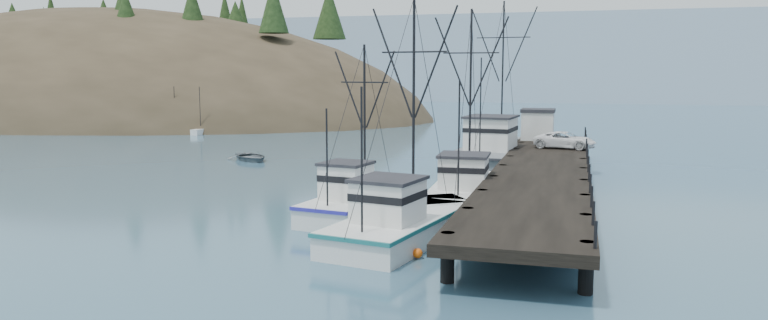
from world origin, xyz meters
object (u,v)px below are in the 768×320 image
Objects in this scene: pickup_truck at (565,140)px; motorboat at (251,160)px; trawler_near at (404,223)px; work_vessel at (497,154)px; trawler_far at (467,190)px; trawler_mid at (358,202)px; pier at (542,171)px; pier_shed at (538,124)px.

pickup_truck reaches higher than motorboat.
trawler_near is at bearing -97.37° from motorboat.
motorboat is at bearing -176.69° from work_vessel.
trawler_mid is at bearing -133.04° from trawler_far.
pickup_truck is (5.60, 14.76, 1.86)m from trawler_far.
pier is 3.62× the size of trawler_near.
work_vessel is at bearing 76.34° from trawler_mid.
trawler_far is at bearing 171.68° from pickup_truck.
pickup_truck is at bearing -47.52° from motorboat.
pier_shed is at bearing 81.96° from trawler_far.
trawler_far is at bearing -98.04° from pier_shed.
motorboat is (-20.86, 24.98, -0.82)m from trawler_near.
trawler_near is 32.15m from pier_shed.
work_vessel reaches higher than motorboat.
pickup_truck is (2.55, -6.88, -0.74)m from pier_shed.
trawler_far is 22.00m from pier_shed.
motorboat is at bearing 157.22° from pier.
trawler_mid is at bearing -136.24° from pier.
trawler_near is 0.98× the size of trawler_far.
pier is 13.75× the size of pier_shed.
pickup_truck is at bearing 61.89° from trawler_mid.
pier_shed reaches higher than motorboat.
trawler_mid is at bearing 130.81° from trawler_near.
pier_shed is at bearing 81.76° from trawler_near.
pier_shed is at bearing 32.81° from pickup_truck.
pier_shed is 0.65× the size of motorboat.
motorboat is (-26.81, 11.26, -1.69)m from pier.
trawler_mid is (-3.79, 4.39, -0.00)m from trawler_near.
pickup_truck is (1.18, 11.12, 0.99)m from pier.
pier_shed is (4.59, 31.72, 2.60)m from trawler_near.
trawler_near is at bearing 176.44° from pickup_truck.
work_vessel reaches higher than trawler_mid.
pickup_truck is 28.13m from motorboat.
trawler_far reaches higher than trawler_near.
work_vessel is 5.97m from pickup_truck.
motorboat is (-25.45, -6.74, -3.42)m from pier_shed.
pickup_truck is at bearing 83.93° from pier.
trawler_near reaches higher than motorboat.
pier is at bearing 66.53° from trawler_near.
trawler_near is 2.49× the size of pickup_truck.
work_vessel reaches higher than trawler_near.
pickup_truck is at bearing 73.97° from trawler_near.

